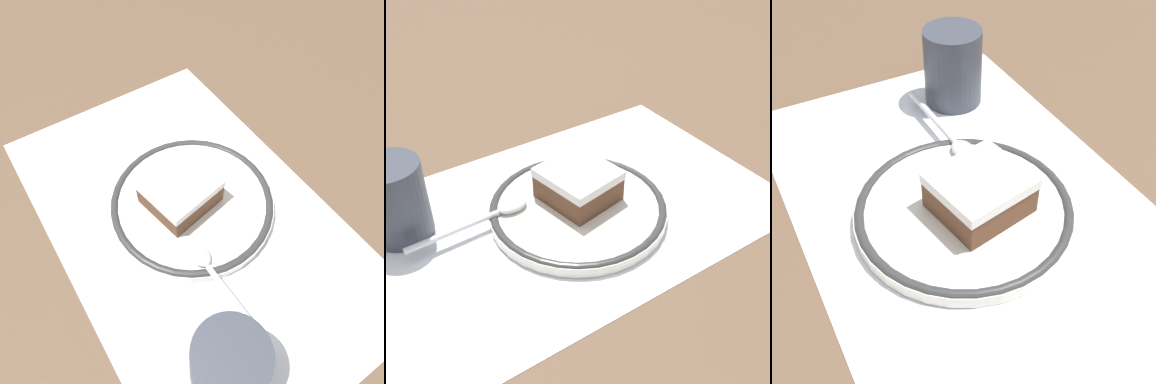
% 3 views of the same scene
% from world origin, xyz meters
% --- Properties ---
extents(ground_plane, '(2.40, 2.40, 0.00)m').
position_xyz_m(ground_plane, '(0.00, 0.00, 0.00)').
color(ground_plane, brown).
extents(placemat, '(0.52, 0.33, 0.00)m').
position_xyz_m(placemat, '(0.00, 0.00, 0.00)').
color(placemat, white).
rests_on(placemat, ground_plane).
extents(plate, '(0.22, 0.22, 0.02)m').
position_xyz_m(plate, '(-0.01, 0.01, 0.01)').
color(plate, silver).
rests_on(plate, placemat).
extents(cake_slice, '(0.09, 0.10, 0.04)m').
position_xyz_m(cake_slice, '(-0.02, 0.00, 0.04)').
color(cake_slice, brown).
rests_on(cake_slice, plate).
extents(spoon, '(0.15, 0.03, 0.01)m').
position_xyz_m(spoon, '(0.09, -0.02, 0.02)').
color(spoon, silver).
rests_on(spoon, plate).
extents(cup, '(0.07, 0.07, 0.10)m').
position_xyz_m(cup, '(0.18, -0.07, 0.04)').
color(cup, '#383D47').
rests_on(cup, placemat).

